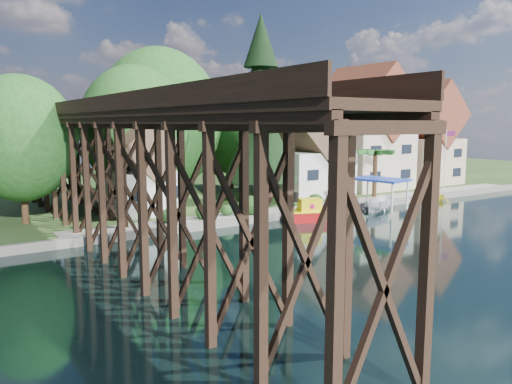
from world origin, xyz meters
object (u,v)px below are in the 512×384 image
at_px(house_right, 418,140).
at_px(house_center, 363,136).
at_px(conifer, 261,114).
at_px(palm_tree, 376,153).
at_px(boat_white_a, 380,205).
at_px(tugboat, 307,212).
at_px(house_left, 304,150).
at_px(flagpole, 446,154).
at_px(boat_canopy, 379,197).
at_px(shed, 144,173).
at_px(boat_yellow, 439,195).
at_px(trestle_bridge, 119,165).

bearing_deg(house_right, house_center, 176.82).
height_order(conifer, palm_tree, conifer).
bearing_deg(conifer, boat_white_a, -37.31).
height_order(conifer, tugboat, conifer).
height_order(house_left, house_right, house_right).
bearing_deg(flagpole, boat_white_a, -170.71).
bearing_deg(boat_canopy, tugboat, 179.50).
bearing_deg(tugboat, palm_tree, 18.16).
bearing_deg(flagpole, palm_tree, 172.89).
bearing_deg(house_left, house_center, 3.18).
distance_m(house_left, house_center, 9.10).
bearing_deg(conifer, shed, 175.68).
bearing_deg(house_center, boat_yellow, -80.65).
height_order(conifer, boat_canopy, conifer).
distance_m(boat_canopy, boat_yellow, 9.78).
relative_size(house_right, conifer, 0.73).
height_order(house_right, boat_white_a, house_right).
height_order(house_left, palm_tree, house_left).
distance_m(house_right, conifer, 25.27).
bearing_deg(house_left, conifer, -161.54).
relative_size(conifer, boat_yellow, 7.43).
height_order(palm_tree, boat_canopy, palm_tree).
xyz_separation_m(shed, boat_yellow, (28.54, -7.33, -3.22)).
height_order(trestle_bridge, house_center, house_center).
xyz_separation_m(house_left, house_right, (18.00, 0.00, 0.64)).
xyz_separation_m(house_left, house_center, (9.00, 0.50, 1.28)).
relative_size(shed, flagpole, 1.18).
bearing_deg(house_left, boat_canopy, -85.18).
relative_size(house_center, conifer, 0.81).
relative_size(house_left, tugboat, 2.90).
height_order(tugboat, boat_canopy, boat_canopy).
distance_m(house_right, palm_tree, 14.86).
height_order(house_center, boat_white_a, house_center).
xyz_separation_m(conifer, boat_yellow, (17.52, -6.50, -8.13)).
height_order(house_left, flagpole, house_left).
bearing_deg(house_right, trestle_bridge, -165.21).
height_order(house_center, shed, house_center).
height_order(flagpole, tugboat, flagpole).
relative_size(house_left, boat_yellow, 4.78).
bearing_deg(tugboat, boat_canopy, -0.50).
relative_size(house_center, palm_tree, 2.75).
bearing_deg(boat_yellow, house_left, 35.62).
height_order(house_center, conifer, conifer).
bearing_deg(house_center, palm_tree, -126.30).
distance_m(house_center, boat_yellow, 11.10).
distance_m(trestle_bridge, boat_yellow, 33.93).
distance_m(house_right, boat_yellow, 12.67).
bearing_deg(palm_tree, shed, 169.05).
distance_m(house_left, flagpole, 15.60).
height_order(house_left, conifer, conifer).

